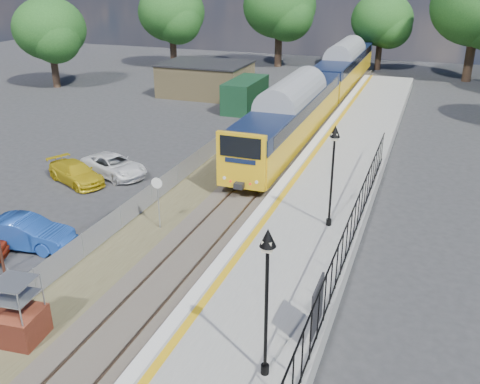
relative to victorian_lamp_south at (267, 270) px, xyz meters
The scene contains 16 objects.
ground 8.05m from the victorian_lamp_south, 143.97° to the left, with size 120.00×120.00×0.00m, color #2D2D30.
track_bed 15.50m from the victorian_lamp_south, 113.60° to the left, with size 5.90×80.00×0.29m.
platform 12.67m from the victorian_lamp_south, 96.18° to the left, with size 5.00×70.00×0.90m, color gray.
platform_edge 12.92m from the victorian_lamp_south, 105.65° to the left, with size 0.90×70.00×0.01m.
victorian_lamp_south is the anchor object (origin of this frame).
victorian_lamp_north 10.00m from the victorian_lamp_south, 91.15° to the left, with size 0.44×0.44×4.60m.
palisade_fence 6.79m from the victorian_lamp_south, 80.47° to the left, with size 0.12×26.00×2.00m.
wire_fence 19.07m from the victorian_lamp_south, 121.23° to the left, with size 0.06×52.00×1.20m.
outbuilding 38.94m from the victorian_lamp_south, 114.99° to the left, with size 10.80×10.10×3.12m.
tree_line 46.24m from the victorian_lamp_south, 95.09° to the left, with size 56.80×43.80×11.88m.
train 33.98m from the victorian_lamp_south, 99.33° to the left, with size 2.82×40.83×3.51m.
brick_plinth 9.01m from the victorian_lamp_south, behind, with size 1.57×1.57×2.31m.
speed_sign 12.03m from the victorian_lamp_south, 132.84° to the left, with size 0.53×0.12×2.64m.
car_blue 14.15m from the victorian_lamp_south, 158.52° to the left, with size 1.50×4.30×1.42m, color #1B45A3.
car_yellow 19.97m from the victorian_lamp_south, 141.38° to the left, with size 1.70×4.19×1.21m, color gold.
car_white 20.09m from the victorian_lamp_south, 134.78° to the left, with size 2.06×4.47×1.24m, color white.
Camera 1 is at (8.96, -15.49, 11.56)m, focal length 40.00 mm.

